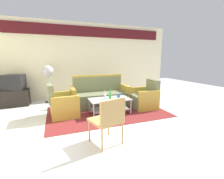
# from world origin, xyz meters

# --- Properties ---
(ground_plane) EXTENTS (14.00, 14.00, 0.00)m
(ground_plane) POSITION_xyz_m (0.00, 0.00, 0.00)
(ground_plane) COLOR white
(wall_back) EXTENTS (6.52, 0.19, 2.80)m
(wall_back) POSITION_xyz_m (0.00, 3.05, 1.48)
(wall_back) COLOR beige
(wall_back) RESTS_ON ground
(rug) EXTENTS (3.19, 2.05, 0.01)m
(rug) POSITION_xyz_m (-0.04, 0.98, 0.01)
(rug) COLOR maroon
(rug) RESTS_ON ground
(couch) EXTENTS (1.80, 0.74, 0.96)m
(couch) POSITION_xyz_m (-0.06, 1.61, 0.32)
(couch) COLOR #6B704C
(couch) RESTS_ON rug
(armchair_left) EXTENTS (0.75, 0.81, 0.85)m
(armchair_left) POSITION_xyz_m (-1.23, 1.05, 0.29)
(armchair_left) COLOR #6B704C
(armchair_left) RESTS_ON rug
(armchair_right) EXTENTS (0.73, 0.79, 0.85)m
(armchair_right) POSITION_xyz_m (1.14, 0.93, 0.29)
(armchair_right) COLOR #6B704C
(armchair_right) RESTS_ON rug
(coffee_table) EXTENTS (1.10, 0.60, 0.40)m
(coffee_table) POSITION_xyz_m (-0.01, 0.82, 0.27)
(coffee_table) COLOR silver
(coffee_table) RESTS_ON rug
(bottle_clear) EXTENTS (0.06, 0.06, 0.24)m
(bottle_clear) POSITION_xyz_m (-0.15, 0.80, 0.50)
(bottle_clear) COLOR silver
(bottle_clear) RESTS_ON coffee_table
(bottle_green) EXTENTS (0.06, 0.06, 0.26)m
(bottle_green) POSITION_xyz_m (0.01, 0.85, 0.51)
(bottle_green) COLOR #2D8C38
(bottle_green) RESTS_ON coffee_table
(cup) EXTENTS (0.08, 0.08, 0.10)m
(cup) POSITION_xyz_m (0.28, 0.89, 0.46)
(cup) COLOR #2659A5
(cup) RESTS_ON coffee_table
(tv_stand) EXTENTS (0.80, 0.50, 0.52)m
(tv_stand) POSITION_xyz_m (-2.60, 2.55, 0.26)
(tv_stand) COLOR black
(tv_stand) RESTS_ON ground
(television) EXTENTS (0.68, 0.55, 0.48)m
(television) POSITION_xyz_m (-2.60, 2.55, 0.76)
(television) COLOR black
(television) RESTS_ON tv_stand
(pedestal_fan) EXTENTS (0.36, 0.36, 1.27)m
(pedestal_fan) POSITION_xyz_m (-1.58, 2.60, 1.01)
(pedestal_fan) COLOR #2D2D33
(pedestal_fan) RESTS_ON ground
(wicker_chair) EXTENTS (0.59, 0.59, 0.84)m
(wicker_chair) POSITION_xyz_m (-0.57, -0.68, 0.49)
(wicker_chair) COLOR #AD844C
(wicker_chair) RESTS_ON ground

